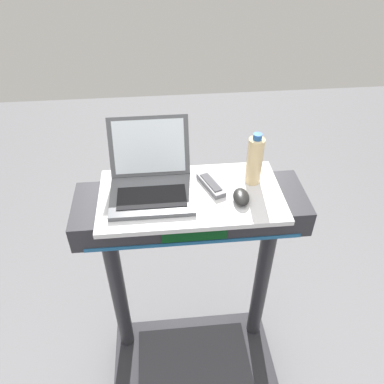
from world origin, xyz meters
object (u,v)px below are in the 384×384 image
object	(u,v)px
laptop	(151,179)
computer_mouse	(241,197)
water_bottle	(255,160)
tv_remote	(211,184)

from	to	relation	value
laptop	computer_mouse	bearing A→B (deg)	-20.04
water_bottle	tv_remote	size ratio (longest dim) A/B	1.30
laptop	tv_remote	size ratio (longest dim) A/B	1.95
laptop	tv_remote	bearing A→B (deg)	-4.72
tv_remote	water_bottle	bearing A→B (deg)	6.33
laptop	computer_mouse	size ratio (longest dim) A/B	3.23
computer_mouse	laptop	bearing A→B (deg)	168.30
water_bottle	computer_mouse	bearing A→B (deg)	-121.11
laptop	computer_mouse	xyz separation A→B (m)	(0.33, -0.10, -0.03)
computer_mouse	water_bottle	distance (m)	0.15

